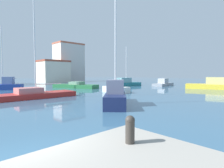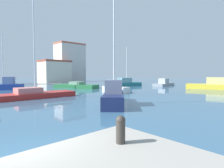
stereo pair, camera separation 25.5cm
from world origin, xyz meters
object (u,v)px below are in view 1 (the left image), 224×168
(mooring_bollard, at_px, (130,128))
(motorboat_white_inner_mooring, at_px, (116,88))
(sailboat_red_behind_lamppost, at_px, (34,94))
(motorboat_grey_distant_east, at_px, (163,83))
(sailboat_navy_far_right, at_px, (115,95))
(sailboat_blue_mid_harbor, at_px, (4,85))
(motorboat_yellow_near_pier, at_px, (216,85))
(motorboat_green_distant_north, at_px, (76,86))
(sailboat_teal_center_channel, at_px, (126,83))

(mooring_bollard, bearing_deg, motorboat_white_inner_mooring, 46.37)
(sailboat_red_behind_lamppost, relative_size, motorboat_grey_distant_east, 1.57)
(sailboat_navy_far_right, relative_size, sailboat_blue_mid_harbor, 1.02)
(motorboat_yellow_near_pier, bearing_deg, mooring_bollard, -166.76)
(mooring_bollard, bearing_deg, sailboat_blue_mid_harbor, 82.48)
(motorboat_grey_distant_east, bearing_deg, sailboat_blue_mid_harbor, 156.43)
(motorboat_white_inner_mooring, bearing_deg, mooring_bollard, -133.63)
(sailboat_navy_far_right, bearing_deg, mooring_bollard, -132.59)
(motorboat_grey_distant_east, bearing_deg, sailboat_navy_far_right, -157.69)
(sailboat_red_behind_lamppost, xyz_separation_m, motorboat_white_inner_mooring, (10.16, -1.85, 0.09))
(sailboat_navy_far_right, xyz_separation_m, motorboat_green_distant_north, (6.99, 17.25, -0.38))
(sailboat_red_behind_lamppost, bearing_deg, sailboat_teal_center_channel, 15.74)
(sailboat_navy_far_right, relative_size, motorboat_green_distant_north, 1.20)
(sailboat_navy_far_right, relative_size, motorboat_yellow_near_pier, 1.08)
(motorboat_grey_distant_east, relative_size, motorboat_white_inner_mooring, 1.85)
(motorboat_green_distant_north, bearing_deg, sailboat_red_behind_lamppost, -140.54)
(motorboat_green_distant_north, bearing_deg, motorboat_yellow_near_pier, -49.56)
(sailboat_navy_far_right, xyz_separation_m, motorboat_yellow_near_pier, (22.40, -0.82, -0.06))
(mooring_bollard, height_order, sailboat_red_behind_lamppost, sailboat_red_behind_lamppost)
(sailboat_navy_far_right, distance_m, motorboat_green_distant_north, 18.62)
(mooring_bollard, xyz_separation_m, motorboat_yellow_near_pier, (29.54, 6.95, -0.57))
(motorboat_green_distant_north, height_order, motorboat_white_inner_mooring, motorboat_white_inner_mooring)
(motorboat_yellow_near_pier, xyz_separation_m, sailboat_teal_center_channel, (-5.14, 15.40, -0.07))
(sailboat_teal_center_channel, bearing_deg, motorboat_yellow_near_pier, -71.54)
(mooring_bollard, bearing_deg, sailboat_red_behind_lamppost, 76.89)
(sailboat_red_behind_lamppost, distance_m, sailboat_teal_center_channel, 21.34)
(sailboat_blue_mid_harbor, xyz_separation_m, motorboat_white_inner_mooring, (10.13, -14.79, -0.18))
(mooring_bollard, xyz_separation_m, sailboat_blue_mid_harbor, (3.90, 29.49, -0.57))
(sailboat_teal_center_channel, distance_m, motorboat_white_inner_mooring, 12.89)
(sailboat_red_behind_lamppost, height_order, motorboat_green_distant_north, sailboat_red_behind_lamppost)
(motorboat_yellow_near_pier, bearing_deg, sailboat_navy_far_right, 177.89)
(mooring_bollard, distance_m, sailboat_navy_far_right, 10.57)
(sailboat_navy_far_right, bearing_deg, motorboat_grey_distant_east, 22.31)
(sailboat_red_behind_lamppost, distance_m, motorboat_grey_distant_east, 27.29)
(motorboat_yellow_near_pier, height_order, motorboat_white_inner_mooring, motorboat_yellow_near_pier)
(motorboat_green_distant_north, bearing_deg, motorboat_grey_distant_east, -23.56)
(sailboat_teal_center_channel, bearing_deg, sailboat_blue_mid_harbor, 160.79)
(motorboat_green_distant_north, xyz_separation_m, motorboat_white_inner_mooring, (-0.12, -10.32, 0.14))
(mooring_bollard, relative_size, sailboat_blue_mid_harbor, 0.07)
(motorboat_yellow_near_pier, relative_size, motorboat_green_distant_north, 1.10)
(sailboat_red_behind_lamppost, xyz_separation_m, motorboat_yellow_near_pier, (25.68, -9.61, 0.27))
(sailboat_blue_mid_harbor, relative_size, motorboat_grey_distant_east, 1.29)
(sailboat_red_behind_lamppost, bearing_deg, sailboat_navy_far_right, -69.49)
(sailboat_teal_center_channel, xyz_separation_m, motorboat_white_inner_mooring, (-10.38, -7.64, -0.11))
(motorboat_green_distant_north, relative_size, motorboat_white_inner_mooring, 2.03)
(motorboat_yellow_near_pier, relative_size, motorboat_white_inner_mooring, 2.25)
(sailboat_teal_center_channel, bearing_deg, motorboat_green_distant_north, 165.41)
(sailboat_navy_far_right, distance_m, sailboat_red_behind_lamppost, 9.39)
(sailboat_teal_center_channel, xyz_separation_m, motorboat_green_distant_north, (-10.26, 2.67, -0.25))
(mooring_bollard, relative_size, sailboat_red_behind_lamppost, 0.05)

